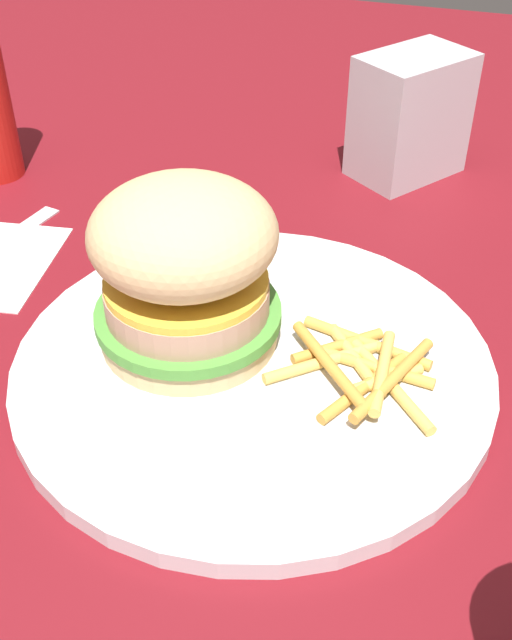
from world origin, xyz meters
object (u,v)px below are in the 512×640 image
(fries_pile, at_px, (363,367))
(napkin_dispenser, at_px, (410,116))
(sandwich, at_px, (185,266))
(plate, at_px, (256,366))

(fries_pile, bearing_deg, napkin_dispenser, 4.23)
(napkin_dispenser, bearing_deg, sandwich, -161.40)
(plate, height_order, napkin_dispenser, napkin_dispenser)
(plate, bearing_deg, sandwich, 80.59)
(sandwich, height_order, napkin_dispenser, sandwich)
(sandwich, bearing_deg, fries_pile, -90.73)
(napkin_dispenser, bearing_deg, fries_pile, -139.85)
(plate, xyz_separation_m, napkin_dispenser, (0.29, -0.04, 0.05))
(fries_pile, relative_size, napkin_dispenser, 1.00)
(plate, xyz_separation_m, fries_pile, (0.01, -0.06, 0.01))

